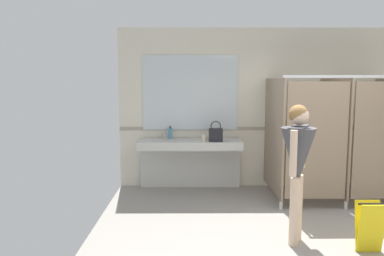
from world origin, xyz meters
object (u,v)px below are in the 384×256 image
object	(u,v)px
handbag	(216,134)
wet_floor_sign	(370,227)
paper_cup	(204,138)
person_standing	(298,157)
soap_dispenser	(170,133)

from	to	relation	value
handbag	wet_floor_sign	bearing A→B (deg)	-56.02
paper_cup	wet_floor_sign	distance (m)	2.97
handbag	wet_floor_sign	xyz separation A→B (m)	(1.55, -2.31, -0.71)
wet_floor_sign	person_standing	bearing A→B (deg)	160.87
person_standing	paper_cup	size ratio (longest dim) A/B	15.03
person_standing	wet_floor_sign	xyz separation A→B (m)	(0.75, -0.26, -0.73)
paper_cup	handbag	bearing A→B (deg)	-2.25
person_standing	paper_cup	world-z (taller)	person_standing
soap_dispenser	paper_cup	size ratio (longest dim) A/B	2.08
handbag	paper_cup	size ratio (longest dim) A/B	3.20
person_standing	soap_dispenser	xyz separation A→B (m)	(-1.58, 2.34, -0.05)
paper_cup	soap_dispenser	bearing A→B (deg)	153.91
handbag	soap_dispenser	bearing A→B (deg)	159.45
wet_floor_sign	handbag	bearing A→B (deg)	123.98
person_standing	paper_cup	distance (m)	2.29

